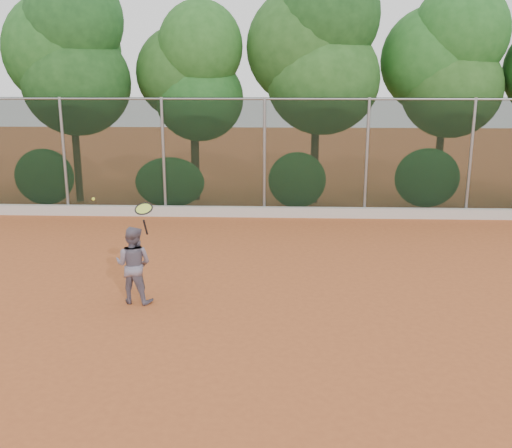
{
  "coord_description": "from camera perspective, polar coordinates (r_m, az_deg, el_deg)",
  "views": [
    {
      "loc": [
        0.45,
        -9.77,
        3.98
      ],
      "look_at": [
        0.0,
        1.0,
        1.25
      ],
      "focal_mm": 40.0,
      "sensor_mm": 36.0,
      "label": 1
    }
  ],
  "objects": [
    {
      "name": "ground",
      "position": [
        10.56,
        -0.23,
        -7.93
      ],
      "size": [
        80.0,
        80.0,
        0.0
      ],
      "primitive_type": "plane",
      "color": "#B3582A",
      "rests_on": "ground"
    },
    {
      "name": "concrete_curb",
      "position": [
        17.03,
        0.81,
        1.21
      ],
      "size": [
        24.0,
        0.2,
        0.3
      ],
      "primitive_type": "cube",
      "color": "beige",
      "rests_on": "ground"
    },
    {
      "name": "tennis_racket",
      "position": [
        10.12,
        -11.14,
        1.3
      ],
      "size": [
        0.35,
        0.33,
        0.59
      ],
      "color": "black",
      "rests_on": "ground"
    },
    {
      "name": "foliage_backdrop",
      "position": [
        18.78,
        -0.68,
        15.5
      ],
      "size": [
        23.7,
        3.63,
        7.55
      ],
      "color": "#412819",
      "rests_on": "ground"
    },
    {
      "name": "tennis_player",
      "position": [
        10.63,
        -12.15,
        -4.0
      ],
      "size": [
        0.78,
        0.66,
        1.43
      ],
      "primitive_type": "imported",
      "rotation": [
        0.0,
        0.0,
        2.95
      ],
      "color": "slate",
      "rests_on": "ground"
    },
    {
      "name": "chainlink_fence",
      "position": [
        16.91,
        0.85,
        7.0
      ],
      "size": [
        24.09,
        0.09,
        3.5
      ],
      "color": "black",
      "rests_on": "ground"
    },
    {
      "name": "tennis_ball_in_flight",
      "position": [
        10.89,
        -15.95,
        2.42
      ],
      "size": [
        0.06,
        0.06,
        0.06
      ],
      "color": "yellow",
      "rests_on": "ground"
    }
  ]
}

